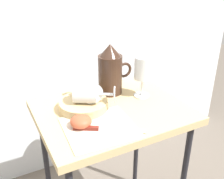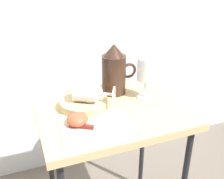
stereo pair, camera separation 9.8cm
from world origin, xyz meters
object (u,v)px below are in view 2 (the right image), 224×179
object	(u,v)px
table	(112,123)
wine_glass_tipped_near	(87,93)
wine_glass_upright	(146,72)
wine_glass_tipped_far	(90,89)
knife	(93,128)
pitcher	(114,73)
basket_tray	(84,103)
apple_half_left	(77,119)

from	to	relation	value
table	wine_glass_tipped_near	distance (m)	0.17
table	wine_glass_tipped_near	xyz separation A→B (m)	(-0.09, 0.03, 0.14)
wine_glass_upright	wine_glass_tipped_far	size ratio (longest dim) A/B	1.20
wine_glass_tipped_near	knife	world-z (taller)	wine_glass_tipped_near
pitcher	wine_glass_upright	distance (m)	0.14
basket_tray	pitcher	bearing A→B (deg)	27.79
basket_tray	wine_glass_tipped_far	bearing A→B (deg)	6.87
knife	pitcher	bearing A→B (deg)	55.19
table	wine_glass_upright	size ratio (longest dim) A/B	3.89
table	basket_tray	distance (m)	0.14
wine_glass_tipped_far	wine_glass_tipped_near	bearing A→B (deg)	-130.53
pitcher	apple_half_left	xyz separation A→B (m)	(-0.21, -0.20, -0.06)
table	wine_glass_tipped_near	bearing A→B (deg)	162.51
wine_glass_upright	basket_tray	bearing A→B (deg)	178.16
wine_glass_tipped_far	pitcher	bearing A→B (deg)	31.24
wine_glass_upright	wine_glass_tipped_near	size ratio (longest dim) A/B	1.06
wine_glass_tipped_far	wine_glass_upright	bearing A→B (deg)	-2.81
table	wine_glass_tipped_far	distance (m)	0.17
basket_tray	wine_glass_tipped_far	size ratio (longest dim) A/B	1.29
table	apple_half_left	world-z (taller)	apple_half_left
basket_tray	wine_glass_upright	size ratio (longest dim) A/B	1.07
wine_glass_upright	knife	size ratio (longest dim) A/B	0.80
table	wine_glass_tipped_far	world-z (taller)	wine_glass_tipped_far
table	wine_glass_tipped_near	size ratio (longest dim) A/B	4.13
table	wine_glass_tipped_near	world-z (taller)	wine_glass_tipped_near
wine_glass_upright	knife	bearing A→B (deg)	-150.61
table	pitcher	size ratio (longest dim) A/B	3.12
wine_glass_upright	wine_glass_tipped_far	distance (m)	0.23
basket_tray	pitcher	distance (m)	0.19
wine_glass_tipped_near	knife	distance (m)	0.16
wine_glass_tipped_near	wine_glass_tipped_far	world-z (taller)	wine_glass_tipped_far
pitcher	table	bearing A→B (deg)	-114.46
pitcher	wine_glass_tipped_far	bearing A→B (deg)	-148.76
wine_glass_tipped_far	knife	distance (m)	0.18
table	basket_tray	xyz separation A→B (m)	(-0.10, 0.04, 0.09)
wine_glass_tipped_near	apple_half_left	bearing A→B (deg)	-123.16
apple_half_left	knife	bearing A→B (deg)	-47.05
wine_glass_upright	wine_glass_tipped_far	xyz separation A→B (m)	(-0.23, 0.01, -0.04)
basket_tray	knife	bearing A→B (deg)	-94.06
basket_tray	wine_glass_tipped_far	world-z (taller)	wine_glass_tipped_far
pitcher	wine_glass_upright	bearing A→B (deg)	-42.28
pitcher	wine_glass_tipped_near	bearing A→B (deg)	-146.18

